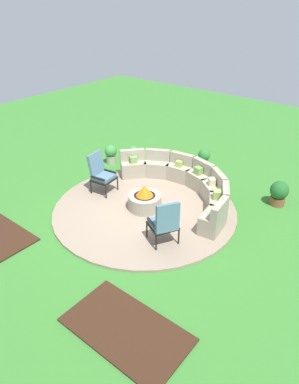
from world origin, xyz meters
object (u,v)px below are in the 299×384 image
object	(u,v)px
curved_stone_bench	(186,183)
lounge_chair_front_right	(165,222)
potted_plant_3	(111,153)
potted_plant_1	(133,154)
fire_pit	(145,200)
lounge_chair_front_left	(101,173)
potted_plant_2	(279,192)
potted_plant_0	(204,157)

from	to	relation	value
curved_stone_bench	lounge_chair_front_right	world-z (taller)	lounge_chair_front_right
potted_plant_3	potted_plant_1	bearing A→B (deg)	38.50
fire_pit	curved_stone_bench	world-z (taller)	curved_stone_bench
curved_stone_bench	potted_plant_3	bearing A→B (deg)	176.17
potted_plant_3	lounge_chair_front_left	bearing A→B (deg)	-53.45
potted_plant_2	potted_plant_3	xyz separation A→B (m)	(-5.30, -0.90, -0.02)
potted_plant_1	potted_plant_0	bearing A→B (deg)	32.79
lounge_chair_front_left	lounge_chair_front_right	size ratio (longest dim) A/B	1.03
fire_pit	curved_stone_bench	distance (m)	1.38
curved_stone_bench	potted_plant_2	xyz separation A→B (m)	(2.22, 1.11, -0.01)
curved_stone_bench	potted_plant_2	world-z (taller)	curved_stone_bench
fire_pit	lounge_chair_front_left	distance (m)	1.56
curved_stone_bench	fire_pit	bearing A→B (deg)	-106.33
lounge_chair_front_right	potted_plant_2	xyz separation A→B (m)	(1.34, 3.28, -0.25)
lounge_chair_front_left	potted_plant_0	world-z (taller)	lounge_chair_front_left
lounge_chair_front_left	potted_plant_2	distance (m)	4.83
fire_pit	potted_plant_0	xyz separation A→B (m)	(-0.18, 3.25, 0.02)
potted_plant_0	curved_stone_bench	bearing A→B (deg)	-73.64
fire_pit	curved_stone_bench	xyz separation A→B (m)	(0.39, 1.33, 0.07)
potted_plant_2	lounge_chair_front_left	bearing A→B (deg)	-148.88
curved_stone_bench	lounge_chair_front_left	world-z (taller)	lounge_chair_front_left
curved_stone_bench	lounge_chair_front_left	bearing A→B (deg)	-144.17
lounge_chair_front_right	potted_plant_2	distance (m)	3.56
lounge_chair_front_left	potted_plant_1	size ratio (longest dim) A/B	1.89
curved_stone_bench	potted_plant_2	size ratio (longest dim) A/B	5.82
potted_plant_1	lounge_chair_front_left	bearing A→B (deg)	-73.68
potted_plant_0	lounge_chair_front_right	bearing A→B (deg)	-70.65
curved_stone_bench	lounge_chair_front_right	bearing A→B (deg)	-68.10
lounge_chair_front_left	potted_plant_1	world-z (taller)	lounge_chair_front_left
fire_pit	lounge_chair_front_left	bearing A→B (deg)	-177.94
fire_pit	potted_plant_2	world-z (taller)	fire_pit
curved_stone_bench	potted_plant_1	distance (m)	2.60
potted_plant_0	potted_plant_2	size ratio (longest dim) A/B	0.88
lounge_chair_front_left	potted_plant_3	xyz separation A→B (m)	(-1.18, 1.59, -0.29)
curved_stone_bench	lounge_chair_front_right	xyz separation A→B (m)	(0.87, -2.17, 0.24)
lounge_chair_front_right	potted_plant_1	xyz separation A→B (m)	(-3.38, 2.84, -0.29)
potted_plant_1	potted_plant_2	xyz separation A→B (m)	(4.73, 0.45, 0.04)
fire_pit	potted_plant_3	world-z (taller)	fire_pit
lounge_chair_front_left	potted_plant_1	xyz separation A→B (m)	(-0.60, 2.05, -0.31)
potted_plant_1	potted_plant_3	distance (m)	0.74
fire_pit	potted_plant_3	distance (m)	3.10
potted_plant_1	potted_plant_3	bearing A→B (deg)	-141.50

